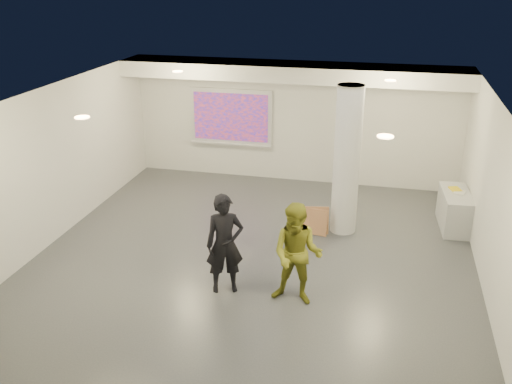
% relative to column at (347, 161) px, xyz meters
% --- Properties ---
extents(floor, '(8.00, 9.00, 0.01)m').
position_rel_column_xyz_m(floor, '(-1.50, -1.80, -1.50)').
color(floor, '#393D41').
rests_on(floor, ground).
extents(ceiling, '(8.00, 9.00, 0.01)m').
position_rel_column_xyz_m(ceiling, '(-1.50, -1.80, 1.50)').
color(ceiling, white).
rests_on(ceiling, floor).
extents(wall_back, '(8.00, 0.01, 3.00)m').
position_rel_column_xyz_m(wall_back, '(-1.50, 2.70, 0.00)').
color(wall_back, silver).
rests_on(wall_back, floor).
extents(wall_front, '(8.00, 0.01, 3.00)m').
position_rel_column_xyz_m(wall_front, '(-1.50, -6.30, 0.00)').
color(wall_front, silver).
rests_on(wall_front, floor).
extents(wall_left, '(0.01, 9.00, 3.00)m').
position_rel_column_xyz_m(wall_left, '(-5.50, -1.80, 0.00)').
color(wall_left, silver).
rests_on(wall_left, floor).
extents(wall_right, '(0.01, 9.00, 3.00)m').
position_rel_column_xyz_m(wall_right, '(2.50, -1.80, 0.00)').
color(wall_right, silver).
rests_on(wall_right, floor).
extents(soffit_band, '(8.00, 1.10, 0.36)m').
position_rel_column_xyz_m(soffit_band, '(-1.50, 2.15, 1.32)').
color(soffit_band, silver).
rests_on(soffit_band, ceiling).
extents(downlight_nw, '(0.22, 0.22, 0.02)m').
position_rel_column_xyz_m(downlight_nw, '(-3.70, 0.70, 1.48)').
color(downlight_nw, '#F5BC7B').
rests_on(downlight_nw, ceiling).
extents(downlight_ne, '(0.22, 0.22, 0.02)m').
position_rel_column_xyz_m(downlight_ne, '(0.70, 0.70, 1.48)').
color(downlight_ne, '#F5BC7B').
rests_on(downlight_ne, ceiling).
extents(downlight_sw, '(0.22, 0.22, 0.02)m').
position_rel_column_xyz_m(downlight_sw, '(-3.70, -3.30, 1.48)').
color(downlight_sw, '#F5BC7B').
rests_on(downlight_sw, ceiling).
extents(downlight_se, '(0.22, 0.22, 0.02)m').
position_rel_column_xyz_m(downlight_se, '(0.70, -3.30, 1.48)').
color(downlight_se, '#F5BC7B').
rests_on(downlight_se, ceiling).
extents(column, '(0.52, 0.52, 3.00)m').
position_rel_column_xyz_m(column, '(0.00, 0.00, 0.00)').
color(column, silver).
rests_on(column, floor).
extents(projection_screen, '(2.10, 0.13, 1.42)m').
position_rel_column_xyz_m(projection_screen, '(-3.10, 2.65, 0.03)').
color(projection_screen, silver).
rests_on(projection_screen, wall_back).
extents(credenza, '(0.63, 1.34, 0.76)m').
position_rel_column_xyz_m(credenza, '(2.22, 0.68, -1.12)').
color(credenza, '#9EA1A4').
rests_on(credenza, floor).
extents(papers_stack, '(0.28, 0.32, 0.02)m').
position_rel_column_xyz_m(papers_stack, '(2.27, 0.71, -0.73)').
color(papers_stack, silver).
rests_on(papers_stack, credenza).
extents(postit_pad, '(0.27, 0.32, 0.03)m').
position_rel_column_xyz_m(postit_pad, '(2.19, 0.86, -0.73)').
color(postit_pad, yellow).
rests_on(postit_pad, credenza).
extents(cardboard_back, '(0.54, 0.25, 0.56)m').
position_rel_column_xyz_m(cardboard_back, '(-0.52, -0.26, -1.22)').
color(cardboard_back, '#9D6944').
rests_on(cardboard_back, floor).
extents(cardboard_front, '(0.50, 0.22, 0.53)m').
position_rel_column_xyz_m(cardboard_front, '(-0.52, -0.31, -1.24)').
color(cardboard_front, '#9D6944').
rests_on(cardboard_front, floor).
extents(woman, '(0.73, 0.61, 1.70)m').
position_rel_column_xyz_m(woman, '(-1.70, -2.77, -0.65)').
color(woman, black).
rests_on(woman, floor).
extents(man, '(0.87, 0.70, 1.70)m').
position_rel_column_xyz_m(man, '(-0.49, -2.85, -0.65)').
color(man, olive).
rests_on(man, floor).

